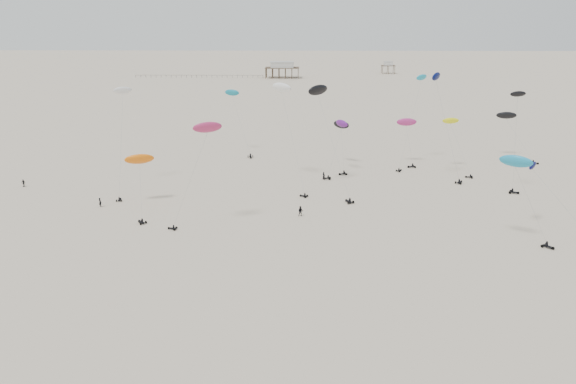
{
  "coord_description": "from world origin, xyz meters",
  "views": [
    {
      "loc": [
        2.26,
        -4.79,
        35.92
      ],
      "look_at": [
        0.0,
        88.0,
        7.0
      ],
      "focal_mm": 35.0,
      "sensor_mm": 36.0,
      "label": 1
    }
  ],
  "objects_px": {
    "rig_8": "(338,137)",
    "spectator_0": "(101,207)",
    "pavilion_small": "(388,68)",
    "pavilion_main": "(282,71)",
    "rig_3": "(238,113)"
  },
  "relations": [
    {
      "from": "rig_8",
      "to": "spectator_0",
      "type": "xyz_separation_m",
      "value": [
        -48.54,
        -26.95,
        -8.84
      ]
    },
    {
      "from": "pavilion_main",
      "to": "pavilion_small",
      "type": "bearing_deg",
      "value": 23.2
    },
    {
      "from": "pavilion_small",
      "to": "rig_8",
      "type": "relative_size",
      "value": 0.66
    },
    {
      "from": "pavilion_main",
      "to": "rig_3",
      "type": "relative_size",
      "value": 1.16
    },
    {
      "from": "rig_8",
      "to": "spectator_0",
      "type": "distance_m",
      "value": 56.21
    },
    {
      "from": "rig_3",
      "to": "pavilion_small",
      "type": "bearing_deg",
      "value": -116.87
    },
    {
      "from": "rig_3",
      "to": "rig_8",
      "type": "distance_m",
      "value": 32.99
    },
    {
      "from": "pavilion_small",
      "to": "pavilion_main",
      "type": "bearing_deg",
      "value": -156.8
    },
    {
      "from": "rig_8",
      "to": "spectator_0",
      "type": "height_order",
      "value": "rig_8"
    },
    {
      "from": "pavilion_main",
      "to": "rig_3",
      "type": "xyz_separation_m",
      "value": [
        -5.08,
        -203.37,
        7.04
      ]
    },
    {
      "from": "pavilion_main",
      "to": "rig_3",
      "type": "distance_m",
      "value": 203.55
    },
    {
      "from": "pavilion_small",
      "to": "rig_8",
      "type": "xyz_separation_m",
      "value": [
        -48.99,
        -253.41,
        5.35
      ]
    },
    {
      "from": "rig_3",
      "to": "rig_8",
      "type": "bearing_deg",
      "value": 133.42
    },
    {
      "from": "rig_8",
      "to": "pavilion_main",
      "type": "bearing_deg",
      "value": 12.75
    },
    {
      "from": "rig_3",
      "to": "pavilion_main",
      "type": "bearing_deg",
      "value": -100.47
    }
  ]
}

